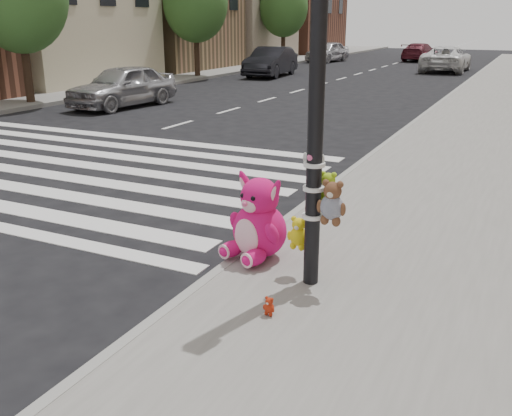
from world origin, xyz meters
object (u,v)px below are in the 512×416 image
Objects in this scene: signal_pole at (318,134)px; pink_bunny at (258,224)px; car_silver_far at (123,86)px; car_dark_far at (271,62)px; car_white_near at (446,59)px; red_teddy at (269,306)px.

pink_bunny is at bearing 156.74° from signal_pole.
car_silver_far is at bearing 136.05° from signal_pole.
car_silver_far is 12.36m from car_dark_far.
car_white_near is (-2.20, 29.50, 0.15)m from pink_bunny.
signal_pole is 3.90× the size of pink_bunny.
car_dark_far is at bearing 41.91° from car_white_near.
red_teddy is at bearing -98.00° from signal_pole.
car_white_near reaches higher than car_silver_far.
car_white_near is (7.72, 19.49, 0.01)m from car_silver_far.
signal_pole is at bearing 95.40° from car_white_near.
signal_pole is 14.98m from car_silver_far.
signal_pole is 30.04m from car_white_near.
car_white_near reaches higher than pink_bunny.
car_silver_far is 0.81× the size of car_white_near.
red_teddy is 0.04× the size of car_dark_far.
car_silver_far is at bearing 67.98° from car_white_near.
car_white_near is at bearing 37.15° from car_dark_far.
car_dark_far is 10.60m from car_white_near.
car_silver_far is at bearing -94.64° from car_dark_far.
red_teddy is 0.05× the size of car_silver_far.
pink_bunny is 0.20× the size of car_white_near.
red_teddy is at bearing -40.74° from car_silver_far.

